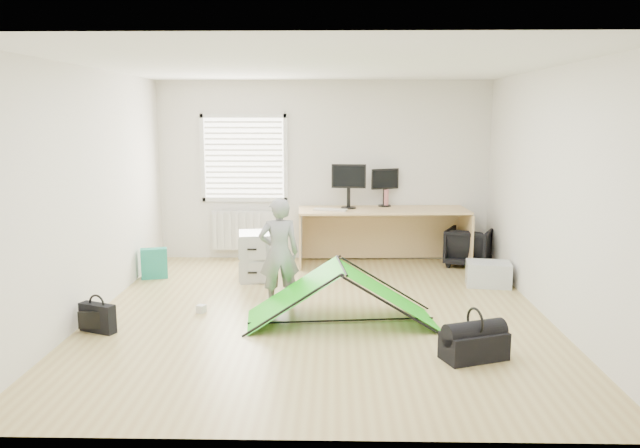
{
  "coord_description": "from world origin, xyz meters",
  "views": [
    {
      "loc": [
        0.16,
        -6.69,
        2.2
      ],
      "look_at": [
        0.0,
        0.4,
        0.95
      ],
      "focal_mm": 35.0,
      "sensor_mm": 36.0,
      "label": 1
    }
  ],
  "objects_px": {
    "monitor_right": "(385,193)",
    "storage_crate": "(488,274)",
    "laptop_bag": "(98,318)",
    "thermos": "(386,198)",
    "monitor_left": "(349,192)",
    "desk": "(383,237)",
    "office_chair": "(469,247)",
    "person": "(279,253)",
    "kite": "(342,294)",
    "duffel_bag": "(474,346)",
    "filing_cabinet": "(255,256)"
  },
  "relations": [
    {
      "from": "filing_cabinet",
      "to": "monitor_right",
      "type": "relative_size",
      "value": 1.48
    },
    {
      "from": "monitor_right",
      "to": "storage_crate",
      "type": "relative_size",
      "value": 0.78
    },
    {
      "from": "kite",
      "to": "laptop_bag",
      "type": "distance_m",
      "value": 2.53
    },
    {
      "from": "desk",
      "to": "laptop_bag",
      "type": "distance_m",
      "value": 4.31
    },
    {
      "from": "filing_cabinet",
      "to": "duffel_bag",
      "type": "distance_m",
      "value": 3.62
    },
    {
      "from": "monitor_right",
      "to": "person",
      "type": "bearing_deg",
      "value": -144.22
    },
    {
      "from": "monitor_left",
      "to": "office_chair",
      "type": "relative_size",
      "value": 0.8
    },
    {
      "from": "thermos",
      "to": "storage_crate",
      "type": "distance_m",
      "value": 2.01
    },
    {
      "from": "thermos",
      "to": "office_chair",
      "type": "xyz_separation_m",
      "value": [
        1.2,
        -0.29,
        -0.68
      ]
    },
    {
      "from": "monitor_left",
      "to": "kite",
      "type": "bearing_deg",
      "value": -88.07
    },
    {
      "from": "office_chair",
      "to": "monitor_right",
      "type": "bearing_deg",
      "value": 10.55
    },
    {
      "from": "thermos",
      "to": "storage_crate",
      "type": "relative_size",
      "value": 0.46
    },
    {
      "from": "filing_cabinet",
      "to": "storage_crate",
      "type": "distance_m",
      "value": 3.09
    },
    {
      "from": "desk",
      "to": "monitor_left",
      "type": "distance_m",
      "value": 0.83
    },
    {
      "from": "thermos",
      "to": "duffel_bag",
      "type": "distance_m",
      "value": 3.98
    },
    {
      "from": "person",
      "to": "office_chair",
      "type": "bearing_deg",
      "value": -154.51
    },
    {
      "from": "kite",
      "to": "laptop_bag",
      "type": "xyz_separation_m",
      "value": [
        -2.5,
        -0.36,
        -0.16
      ]
    },
    {
      "from": "office_chair",
      "to": "filing_cabinet",
      "type": "bearing_deg",
      "value": 39.43
    },
    {
      "from": "thermos",
      "to": "office_chair",
      "type": "bearing_deg",
      "value": -13.78
    },
    {
      "from": "kite",
      "to": "storage_crate",
      "type": "bearing_deg",
      "value": 31.33
    },
    {
      "from": "person",
      "to": "duffel_bag",
      "type": "xyz_separation_m",
      "value": [
        1.9,
        -1.53,
        -0.51
      ]
    },
    {
      "from": "office_chair",
      "to": "kite",
      "type": "relative_size",
      "value": 0.31
    },
    {
      "from": "monitor_left",
      "to": "kite",
      "type": "relative_size",
      "value": 0.25
    },
    {
      "from": "filing_cabinet",
      "to": "desk",
      "type": "bearing_deg",
      "value": 16.6
    },
    {
      "from": "monitor_left",
      "to": "office_chair",
      "type": "bearing_deg",
      "value": 2.33
    },
    {
      "from": "kite",
      "to": "office_chair",
      "type": "bearing_deg",
      "value": 47.18
    },
    {
      "from": "duffel_bag",
      "to": "storage_crate",
      "type": "bearing_deg",
      "value": 52.76
    },
    {
      "from": "desk",
      "to": "laptop_bag",
      "type": "bearing_deg",
      "value": -139.69
    },
    {
      "from": "monitor_right",
      "to": "office_chair",
      "type": "xyz_separation_m",
      "value": [
        1.22,
        -0.3,
        -0.76
      ]
    },
    {
      "from": "monitor_left",
      "to": "desk",
      "type": "bearing_deg",
      "value": -1.87
    },
    {
      "from": "laptop_bag",
      "to": "duffel_bag",
      "type": "bearing_deg",
      "value": 13.18
    },
    {
      "from": "monitor_right",
      "to": "thermos",
      "type": "relative_size",
      "value": 1.7
    },
    {
      "from": "desk",
      "to": "filing_cabinet",
      "type": "relative_size",
      "value": 3.83
    },
    {
      "from": "filing_cabinet",
      "to": "thermos",
      "type": "height_order",
      "value": "thermos"
    },
    {
      "from": "monitor_left",
      "to": "laptop_bag",
      "type": "distance_m",
      "value": 4.1
    },
    {
      "from": "desk",
      "to": "thermos",
      "type": "distance_m",
      "value": 0.62
    },
    {
      "from": "desk",
      "to": "person",
      "type": "relative_size",
      "value": 1.93
    },
    {
      "from": "monitor_left",
      "to": "thermos",
      "type": "bearing_deg",
      "value": 25.79
    },
    {
      "from": "filing_cabinet",
      "to": "duffel_bag",
      "type": "xyz_separation_m",
      "value": [
        2.34,
        -2.75,
        -0.19
      ]
    },
    {
      "from": "thermos",
      "to": "person",
      "type": "xyz_separation_m",
      "value": [
        -1.41,
        -2.33,
        -0.33
      ]
    },
    {
      "from": "storage_crate",
      "to": "duffel_bag",
      "type": "height_order",
      "value": "storage_crate"
    },
    {
      "from": "thermos",
      "to": "laptop_bag",
      "type": "distance_m",
      "value": 4.61
    },
    {
      "from": "filing_cabinet",
      "to": "laptop_bag",
      "type": "height_order",
      "value": "filing_cabinet"
    },
    {
      "from": "storage_crate",
      "to": "laptop_bag",
      "type": "height_order",
      "value": "storage_crate"
    },
    {
      "from": "monitor_left",
      "to": "monitor_right",
      "type": "xyz_separation_m",
      "value": [
        0.55,
        0.23,
        -0.03
      ]
    },
    {
      "from": "monitor_left",
      "to": "laptop_bag",
      "type": "xyz_separation_m",
      "value": [
        -2.63,
        -3.0,
        -0.93
      ]
    },
    {
      "from": "person",
      "to": "kite",
      "type": "height_order",
      "value": "person"
    },
    {
      "from": "monitor_right",
      "to": "storage_crate",
      "type": "xyz_separation_m",
      "value": [
        1.25,
        -1.37,
        -0.89
      ]
    },
    {
      "from": "person",
      "to": "laptop_bag",
      "type": "xyz_separation_m",
      "value": [
        -1.79,
        -0.89,
        -0.49
      ]
    },
    {
      "from": "duffel_bag",
      "to": "office_chair",
      "type": "bearing_deg",
      "value": 58.03
    }
  ]
}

